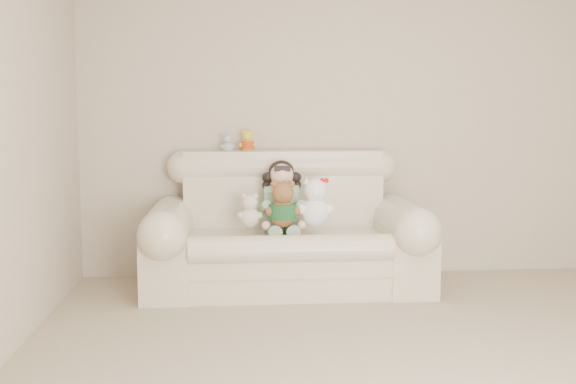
% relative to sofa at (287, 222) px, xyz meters
% --- Properties ---
extents(wall_back, '(4.50, 0.00, 4.50)m').
position_rel_sofa_xyz_m(wall_back, '(0.63, 0.50, 0.78)').
color(wall_back, beige).
rests_on(wall_back, ground).
extents(sofa, '(2.10, 0.95, 1.03)m').
position_rel_sofa_xyz_m(sofa, '(0.00, 0.00, 0.00)').
color(sofa, beige).
rests_on(sofa, floor).
extents(seated_child, '(0.37, 0.44, 0.56)m').
position_rel_sofa_xyz_m(seated_child, '(-0.03, 0.08, 0.18)').
color(seated_child, '#256C30').
rests_on(seated_child, sofa).
extents(brown_teddy, '(0.29, 0.25, 0.40)m').
position_rel_sofa_xyz_m(brown_teddy, '(-0.04, -0.14, 0.18)').
color(brown_teddy, brown).
rests_on(brown_teddy, sofa).
extents(white_cat, '(0.30, 0.25, 0.42)m').
position_rel_sofa_xyz_m(white_cat, '(0.20, -0.12, 0.20)').
color(white_cat, white).
rests_on(white_cat, sofa).
extents(cream_teddy, '(0.21, 0.18, 0.29)m').
position_rel_sofa_xyz_m(cream_teddy, '(-0.28, -0.12, 0.13)').
color(cream_teddy, silver).
rests_on(cream_teddy, sofa).
extents(yellow_mini_bear, '(0.16, 0.14, 0.22)m').
position_rel_sofa_xyz_m(yellow_mini_bear, '(-0.28, 0.38, 0.60)').
color(yellow_mini_bear, yellow).
rests_on(yellow_mini_bear, sofa).
extents(grey_mini_plush, '(0.14, 0.13, 0.18)m').
position_rel_sofa_xyz_m(grey_mini_plush, '(-0.44, 0.37, 0.59)').
color(grey_mini_plush, '#B7B7BE').
rests_on(grey_mini_plush, sofa).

